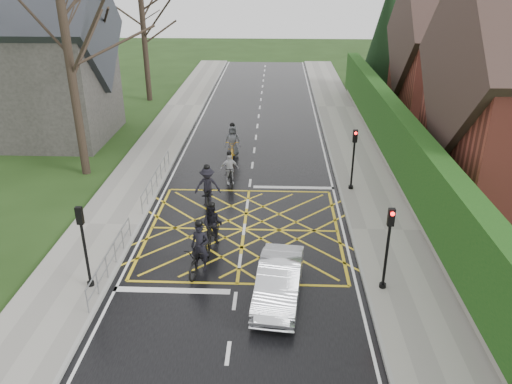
# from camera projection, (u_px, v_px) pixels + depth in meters

# --- Properties ---
(ground) EXTENTS (120.00, 120.00, 0.00)m
(ground) POSITION_uv_depth(u_px,v_px,m) (244.00, 230.00, 21.45)
(ground) COLOR #1B3110
(ground) RESTS_ON ground
(road) EXTENTS (9.00, 80.00, 0.01)m
(road) POSITION_uv_depth(u_px,v_px,m) (244.00, 229.00, 21.44)
(road) COLOR black
(road) RESTS_ON ground
(sidewalk_right) EXTENTS (3.00, 80.00, 0.15)m
(sidewalk_right) POSITION_uv_depth(u_px,v_px,m) (385.00, 231.00, 21.19)
(sidewalk_right) COLOR gray
(sidewalk_right) RESTS_ON ground
(sidewalk_left) EXTENTS (3.00, 80.00, 0.15)m
(sidewalk_left) POSITION_uv_depth(u_px,v_px,m) (106.00, 225.00, 21.64)
(sidewalk_left) COLOR gray
(sidewalk_left) RESTS_ON ground
(stone_wall) EXTENTS (0.50, 38.00, 0.70)m
(stone_wall) POSITION_uv_depth(u_px,v_px,m) (397.00, 172.00, 26.46)
(stone_wall) COLOR slate
(stone_wall) RESTS_ON ground
(hedge) EXTENTS (0.90, 38.00, 2.80)m
(hedge) POSITION_uv_depth(u_px,v_px,m) (401.00, 141.00, 25.73)
(hedge) COLOR #103A0F
(hedge) RESTS_ON stone_wall
(house_far) EXTENTS (9.80, 8.80, 10.30)m
(house_far) POSITION_uv_depth(u_px,v_px,m) (466.00, 57.00, 35.42)
(house_far) COLOR maroon
(house_far) RESTS_ON ground
(conifer) EXTENTS (4.60, 4.60, 10.00)m
(conifer) POSITION_uv_depth(u_px,v_px,m) (388.00, 33.00, 42.57)
(conifer) COLOR black
(conifer) RESTS_ON ground
(church) EXTENTS (8.80, 7.80, 11.00)m
(church) POSITION_uv_depth(u_px,v_px,m) (37.00, 61.00, 30.79)
(church) COLOR #2D2B28
(church) RESTS_ON ground
(tree_near) EXTENTS (9.24, 9.24, 11.44)m
(tree_near) POSITION_uv_depth(u_px,v_px,m) (63.00, 21.00, 23.93)
(tree_near) COLOR black
(tree_near) RESTS_ON ground
(tree_far) EXTENTS (8.40, 8.40, 10.40)m
(tree_far) POSITION_uv_depth(u_px,v_px,m) (142.00, 9.00, 38.77)
(tree_far) COLOR black
(tree_far) RESTS_ON ground
(railing_south) EXTENTS (0.05, 5.04, 1.03)m
(railing_south) POSITION_uv_depth(u_px,v_px,m) (110.00, 255.00, 18.12)
(railing_south) COLOR slate
(railing_south) RESTS_ON ground
(railing_north) EXTENTS (0.05, 6.04, 1.03)m
(railing_north) POSITION_uv_depth(u_px,v_px,m) (156.00, 175.00, 24.92)
(railing_north) COLOR slate
(railing_north) RESTS_ON ground
(traffic_light_ne) EXTENTS (0.24, 0.31, 3.21)m
(traffic_light_ne) POSITION_uv_depth(u_px,v_px,m) (353.00, 160.00, 24.37)
(traffic_light_ne) COLOR black
(traffic_light_ne) RESTS_ON ground
(traffic_light_se) EXTENTS (0.24, 0.31, 3.21)m
(traffic_light_se) POSITION_uv_depth(u_px,v_px,m) (387.00, 250.00, 16.75)
(traffic_light_se) COLOR black
(traffic_light_se) RESTS_ON ground
(traffic_light_sw) EXTENTS (0.24, 0.31, 3.21)m
(traffic_light_sw) POSITION_uv_depth(u_px,v_px,m) (85.00, 248.00, 16.86)
(traffic_light_sw) COLOR black
(traffic_light_sw) RESTS_ON ground
(cyclist_rear) EXTENTS (1.18, 2.25, 2.08)m
(cyclist_rear) POSITION_uv_depth(u_px,v_px,m) (200.00, 254.00, 18.36)
(cyclist_rear) COLOR black
(cyclist_rear) RESTS_ON ground
(cyclist_back) EXTENTS (0.92, 1.92, 1.86)m
(cyclist_back) POSITION_uv_depth(u_px,v_px,m) (212.00, 228.00, 20.11)
(cyclist_back) COLOR black
(cyclist_back) RESTS_ON ground
(cyclist_mid) EXTENTS (1.28, 2.17, 2.04)m
(cyclist_mid) POSITION_uv_depth(u_px,v_px,m) (208.00, 190.00, 23.35)
(cyclist_mid) COLOR black
(cyclist_mid) RESTS_ON ground
(cyclist_front) EXTENTS (1.03, 1.85, 1.79)m
(cyclist_front) POSITION_uv_depth(u_px,v_px,m) (229.00, 172.00, 25.61)
(cyclist_front) COLOR black
(cyclist_front) RESTS_ON ground
(cyclist_lead) EXTENTS (0.97, 2.18, 2.07)m
(cyclist_lead) POSITION_uv_depth(u_px,v_px,m) (233.00, 145.00, 29.25)
(cyclist_lead) COLOR gold
(cyclist_lead) RESTS_ON ground
(car) EXTENTS (1.85, 4.19, 1.34)m
(car) POSITION_uv_depth(u_px,v_px,m) (279.00, 281.00, 16.80)
(car) COLOR silver
(car) RESTS_ON ground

